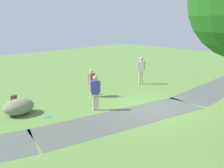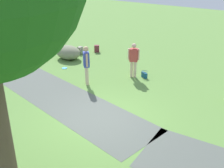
% 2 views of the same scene
% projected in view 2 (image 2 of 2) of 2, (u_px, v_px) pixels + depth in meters
% --- Properties ---
extents(ground_plane, '(48.00, 48.00, 0.00)m').
position_uv_depth(ground_plane, '(100.00, 119.00, 9.68)').
color(ground_plane, '#5F8C40').
extents(footpath_segment_mid, '(8.28, 3.88, 0.01)m').
position_uv_depth(footpath_segment_mid, '(66.00, 100.00, 10.95)').
color(footpath_segment_mid, '#545A53').
rests_on(footpath_segment_mid, ground).
extents(lawn_boulder, '(1.45, 1.12, 0.73)m').
position_uv_depth(lawn_boulder, '(68.00, 52.00, 15.18)').
color(lawn_boulder, gray).
rests_on(lawn_boulder, ground).
extents(woman_with_handbag, '(0.49, 0.36, 1.59)m').
position_uv_depth(woman_with_handbag, '(134.00, 58.00, 12.67)').
color(woman_with_handbag, beige).
rests_on(woman_with_handbag, ground).
extents(man_near_boulder, '(0.42, 0.43, 1.70)m').
position_uv_depth(man_near_boulder, '(86.00, 63.00, 11.92)').
color(man_near_boulder, beige).
rests_on(man_near_boulder, ground).
extents(handbag_on_grass, '(0.37, 0.37, 0.31)m').
position_uv_depth(handbag_on_grass, '(144.00, 75.00, 12.93)').
color(handbag_on_grass, navy).
rests_on(handbag_on_grass, ground).
extents(backpack_by_boulder, '(0.27, 0.28, 0.40)m').
position_uv_depth(backpack_by_boulder, '(80.00, 50.00, 16.07)').
color(backpack_by_boulder, gray).
rests_on(backpack_by_boulder, ground).
extents(spare_backpack_on_lawn, '(0.34, 0.35, 0.40)m').
position_uv_depth(spare_backpack_on_lawn, '(97.00, 49.00, 16.35)').
color(spare_backpack_on_lawn, maroon).
rests_on(spare_backpack_on_lawn, ground).
extents(frisbee_on_grass, '(0.25, 0.25, 0.02)m').
position_uv_depth(frisbee_on_grass, '(65.00, 68.00, 14.05)').
color(frisbee_on_grass, '#2B96DD').
rests_on(frisbee_on_grass, ground).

